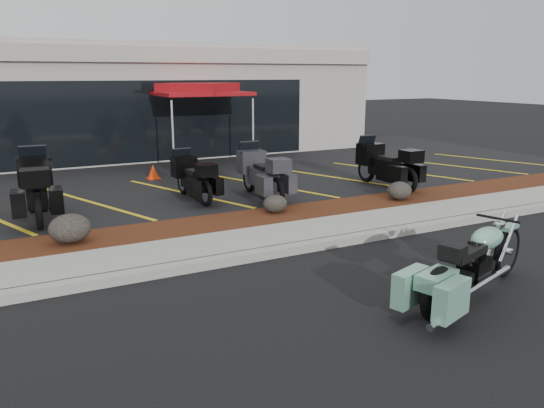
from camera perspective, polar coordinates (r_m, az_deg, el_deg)
ground at (r=8.28m, az=3.13°, el=-7.46°), size 90.00×90.00×0.00m
curb at (r=8.99m, az=0.25°, el=-5.17°), size 24.00×0.25×0.15m
sidewalk at (r=9.59m, az=-1.68°, el=-3.95°), size 24.00×1.20×0.15m
mulch_bed at (r=10.64m, az=-4.46°, el=-2.16°), size 24.00×1.20×0.16m
upper_lot at (r=15.63m, az=-12.15°, el=2.73°), size 26.00×9.60×0.15m
dealership_building at (r=21.50m, az=-16.89°, el=10.60°), size 18.00×8.16×4.00m
boulder_left at (r=9.77m, az=-20.91°, el=-2.47°), size 0.71×0.60×0.51m
boulder_mid at (r=11.13m, az=0.33°, el=0.03°), size 0.53×0.44×0.37m
boulder_right at (r=12.60m, az=13.54°, el=1.40°), size 0.60×0.50×0.43m
hero_cruiser at (r=8.71m, az=24.00°, el=-3.93°), size 3.08×1.64×1.05m
touring_black_front at (r=12.44m, az=-24.11°, el=2.63°), size 1.03×2.43×1.39m
touring_black_mid at (r=12.98m, az=-9.60°, el=3.49°), size 0.84×1.98×1.13m
touring_grey at (r=13.06m, az=-2.45°, el=4.04°), size 0.91×2.20×1.27m
touring_black_rear at (r=14.47m, az=10.16°, el=4.82°), size 0.90×2.22×1.28m
traffic_cone at (r=15.14m, az=-12.67°, el=3.40°), size 0.40×0.40×0.40m
popup_canopy at (r=17.32m, az=-7.89°, el=11.98°), size 2.95×2.95×2.57m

